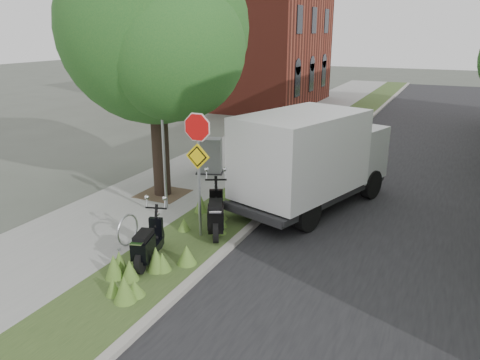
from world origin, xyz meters
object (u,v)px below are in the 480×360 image
(scooter_far, at_px, (147,248))
(box_truck, at_px, (312,155))
(scooter_near, at_px, (216,218))
(sign_assembly, at_px, (198,150))
(utility_cabinet, at_px, (210,156))

(scooter_far, height_order, box_truck, box_truck)
(scooter_far, distance_m, box_truck, 5.66)
(scooter_near, xyz_separation_m, box_truck, (1.49, 3.11, 1.03))
(sign_assembly, distance_m, scooter_far, 2.57)
(scooter_far, bearing_deg, utility_cabinet, 107.07)
(box_truck, relative_size, utility_cabinet, 4.58)
(scooter_near, xyz_separation_m, scooter_far, (-0.63, -2.03, -0.05))
(utility_cabinet, bearing_deg, scooter_near, -59.93)
(scooter_far, xyz_separation_m, utility_cabinet, (-2.04, 6.66, 0.21))
(scooter_near, relative_size, box_truck, 0.31)
(box_truck, distance_m, utility_cabinet, 4.52)
(sign_assembly, relative_size, scooter_far, 1.94)
(box_truck, xyz_separation_m, utility_cabinet, (-4.17, 1.52, -0.87))
(scooter_far, bearing_deg, scooter_near, 72.64)
(sign_assembly, xyz_separation_m, scooter_near, (0.33, 0.23, -1.76))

